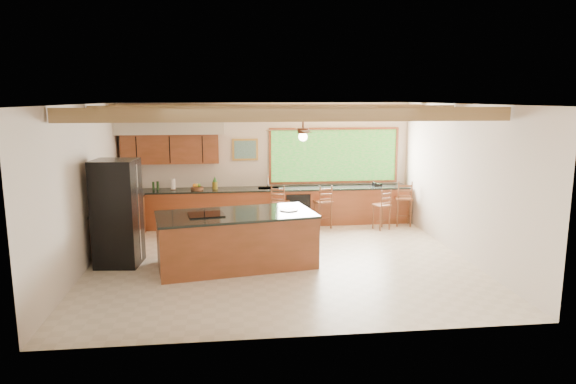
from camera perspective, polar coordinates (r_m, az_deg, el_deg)
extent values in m
plane|color=beige|center=(10.06, -0.83, -7.61)|extent=(7.20, 7.20, 0.00)
cube|color=beige|center=(12.90, -2.32, 3.23)|extent=(7.20, 0.04, 3.00)
cube|color=beige|center=(6.54, 2.04, -3.87)|extent=(7.20, 0.04, 3.00)
cube|color=beige|center=(10.00, -21.83, 0.39)|extent=(0.04, 6.50, 3.00)
cube|color=beige|center=(10.67, 18.75, 1.17)|extent=(0.04, 6.50, 3.00)
cube|color=#A47B52|center=(9.56, -0.88, 9.74)|extent=(7.20, 6.50, 0.04)
cube|color=#94734A|center=(7.98, 0.30, 8.60)|extent=(7.10, 0.15, 0.22)
cube|color=#94734A|center=(10.06, -1.17, 8.98)|extent=(7.10, 0.15, 0.22)
cube|color=#94734A|center=(11.86, -2.01, 9.19)|extent=(7.10, 0.15, 0.22)
cube|color=brown|center=(12.71, -12.93, 4.68)|extent=(2.30, 0.35, 0.70)
cube|color=beige|center=(12.60, -13.07, 7.36)|extent=(2.60, 0.50, 0.48)
cylinder|color=#FFEABF|center=(12.70, -16.18, 6.20)|extent=(0.10, 0.10, 0.01)
cylinder|color=#FFEABF|center=(12.55, -9.83, 6.42)|extent=(0.10, 0.10, 0.01)
cube|color=#68B641|center=(13.09, 5.14, 4.05)|extent=(3.20, 0.04, 1.30)
cube|color=#BE8C3A|center=(12.80, -4.78, 4.72)|extent=(0.64, 0.03, 0.54)
cube|color=#38664A|center=(12.78, -4.78, 4.71)|extent=(0.54, 0.01, 0.44)
cube|color=brown|center=(12.74, -2.17, -1.70)|extent=(7.00, 0.65, 0.88)
cube|color=black|center=(12.66, -2.18, 0.34)|extent=(7.04, 0.69, 0.04)
cube|color=brown|center=(11.42, -18.09, -3.64)|extent=(0.65, 2.35, 0.88)
cube|color=black|center=(11.32, -18.22, -1.38)|extent=(0.69, 2.39, 0.04)
cube|color=black|center=(12.50, 1.15, -2.02)|extent=(0.60, 0.02, 0.78)
cube|color=silver|center=(12.66, -2.18, 0.36)|extent=(0.50, 0.38, 0.03)
cylinder|color=silver|center=(12.82, -2.26, 1.24)|extent=(0.03, 0.03, 0.30)
cylinder|color=silver|center=(12.71, -2.23, 1.75)|extent=(0.03, 0.20, 0.03)
cylinder|color=white|center=(12.73, -12.66, 0.85)|extent=(0.11, 0.11, 0.27)
cylinder|color=#1F411A|center=(12.79, -14.28, 0.69)|extent=(0.06, 0.06, 0.21)
cylinder|color=#1F411A|center=(12.85, -14.73, 0.68)|extent=(0.05, 0.05, 0.19)
cube|color=black|center=(13.14, 9.88, 0.87)|extent=(0.24, 0.20, 0.09)
cube|color=brown|center=(9.68, -5.77, -5.41)|extent=(3.03, 1.79, 0.96)
cube|color=black|center=(9.56, -5.83, -2.51)|extent=(3.08, 1.84, 0.04)
cube|color=black|center=(9.47, -9.09, -2.51)|extent=(0.71, 0.61, 0.02)
cylinder|color=white|center=(9.76, 0.08, -1.99)|extent=(0.35, 0.35, 0.02)
cube|color=black|center=(10.09, -18.44, -2.22)|extent=(0.85, 0.83, 2.00)
cube|color=silver|center=(10.02, -16.26, -2.19)|extent=(0.03, 0.06, 1.84)
cube|color=brown|center=(12.27, -0.92, -1.12)|extent=(0.51, 0.51, 0.04)
cylinder|color=brown|center=(12.18, -1.56, -2.85)|extent=(0.04, 0.04, 0.64)
cylinder|color=brown|center=(12.21, -0.12, -2.81)|extent=(0.04, 0.04, 0.64)
cylinder|color=brown|center=(12.48, -1.69, -2.52)|extent=(0.04, 0.04, 0.64)
cylinder|color=brown|center=(12.51, -0.28, -2.49)|extent=(0.04, 0.04, 0.64)
cube|color=brown|center=(12.42, 3.91, -1.07)|extent=(0.46, 0.46, 0.04)
cylinder|color=brown|center=(12.32, 3.33, -2.74)|extent=(0.04, 0.04, 0.62)
cylinder|color=brown|center=(12.38, 4.71, -2.70)|extent=(0.04, 0.04, 0.62)
cylinder|color=brown|center=(12.61, 3.09, -2.43)|extent=(0.04, 0.04, 0.62)
cylinder|color=brown|center=(12.66, 4.44, -2.39)|extent=(0.04, 0.04, 0.62)
cube|color=brown|center=(12.45, 10.37, -1.45)|extent=(0.46, 0.46, 0.04)
cylinder|color=brown|center=(12.35, 9.90, -2.98)|extent=(0.03, 0.03, 0.57)
cylinder|color=brown|center=(12.43, 11.12, -2.93)|extent=(0.03, 0.03, 0.57)
cylinder|color=brown|center=(12.60, 9.54, -2.69)|extent=(0.03, 0.03, 0.57)
cylinder|color=brown|center=(12.68, 10.74, -2.65)|extent=(0.03, 0.03, 0.57)
cube|color=brown|center=(12.93, 12.73, -0.69)|extent=(0.47, 0.47, 0.04)
cylinder|color=brown|center=(12.80, 12.23, -2.38)|extent=(0.04, 0.04, 0.66)
cylinder|color=brown|center=(12.91, 13.57, -2.33)|extent=(0.04, 0.04, 0.66)
cylinder|color=brown|center=(13.10, 11.78, -2.08)|extent=(0.04, 0.04, 0.66)
cylinder|color=brown|center=(13.20, 13.09, -2.03)|extent=(0.04, 0.04, 0.66)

